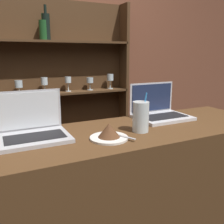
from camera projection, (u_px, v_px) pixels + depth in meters
name	position (u px, v px, depth m)	size (l,w,h in m)	color
bar_counter	(103.00, 220.00, 1.36)	(2.01, 0.53, 1.00)	#4C3019
back_wall	(44.00, 58.00, 2.33)	(7.00, 0.06, 2.70)	brown
back_shelf	(56.00, 98.00, 2.38)	(1.44, 0.18, 1.87)	#472D19
laptop_near	(33.00, 129.00, 1.18)	(0.32, 0.25, 0.22)	#ADADB2
laptop_far	(159.00, 111.00, 1.56)	(0.32, 0.25, 0.21)	silver
cake_plate	(110.00, 133.00, 1.17)	(0.18, 0.18, 0.08)	silver
water_glass	(141.00, 117.00, 1.27)	(0.08, 0.08, 0.20)	silver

